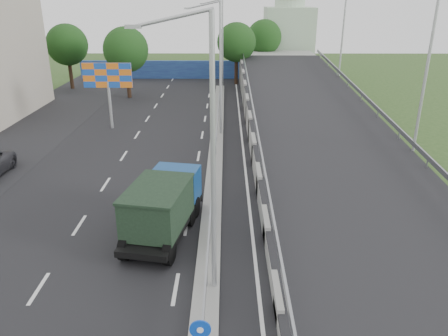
{
  "coord_description": "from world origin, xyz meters",
  "views": [
    {
      "loc": [
        0.74,
        -7.93,
        10.58
      ],
      "look_at": [
        0.64,
        13.23,
        2.2
      ],
      "focal_mm": 35.0,
      "sensor_mm": 36.0,
      "label": 1
    }
  ],
  "objects_px": {
    "lamp_post_far": "(221,39)",
    "lamp_post_near": "(207,147)",
    "lamp_post_mid": "(218,63)",
    "billboard": "(108,79)",
    "dump_truck": "(164,204)",
    "church": "(288,33)"
  },
  "relations": [
    {
      "from": "lamp_post_far",
      "to": "lamp_post_near",
      "type": "bearing_deg",
      "value": -90.0
    },
    {
      "from": "lamp_post_mid",
      "to": "lamp_post_far",
      "type": "height_order",
      "value": "same"
    },
    {
      "from": "lamp_post_mid",
      "to": "billboard",
      "type": "relative_size",
      "value": 1.83
    },
    {
      "from": "dump_truck",
      "to": "lamp_post_near",
      "type": "bearing_deg",
      "value": -51.83
    },
    {
      "from": "lamp_post_near",
      "to": "billboard",
      "type": "bearing_deg",
      "value": 112.49
    },
    {
      "from": "billboard",
      "to": "dump_truck",
      "type": "height_order",
      "value": "billboard"
    },
    {
      "from": "lamp_post_far",
      "to": "dump_truck",
      "type": "height_order",
      "value": "lamp_post_far"
    },
    {
      "from": "lamp_post_near",
      "to": "billboard",
      "type": "distance_m",
      "value": 23.87
    },
    {
      "from": "lamp_post_far",
      "to": "billboard",
      "type": "relative_size",
      "value": 1.83
    },
    {
      "from": "lamp_post_near",
      "to": "lamp_post_mid",
      "type": "distance_m",
      "value": 20.0
    },
    {
      "from": "lamp_post_mid",
      "to": "billboard",
      "type": "bearing_deg",
      "value": 167.62
    },
    {
      "from": "lamp_post_far",
      "to": "lamp_post_mid",
      "type": "bearing_deg",
      "value": -90.0
    },
    {
      "from": "lamp_post_near",
      "to": "lamp_post_far",
      "type": "relative_size",
      "value": 1.0
    },
    {
      "from": "lamp_post_near",
      "to": "lamp_post_far",
      "type": "xyz_separation_m",
      "value": [
        0.0,
        40.0,
        0.0
      ]
    },
    {
      "from": "church",
      "to": "billboard",
      "type": "bearing_deg",
      "value": -120.7
    },
    {
      "from": "lamp_post_near",
      "to": "billboard",
      "type": "height_order",
      "value": "lamp_post_near"
    },
    {
      "from": "lamp_post_far",
      "to": "dump_truck",
      "type": "bearing_deg",
      "value": -93.65
    },
    {
      "from": "lamp_post_near",
      "to": "lamp_post_mid",
      "type": "height_order",
      "value": "same"
    },
    {
      "from": "lamp_post_mid",
      "to": "church",
      "type": "bearing_deg",
      "value": 73.78
    },
    {
      "from": "dump_truck",
      "to": "billboard",
      "type": "bearing_deg",
      "value": 121.59
    },
    {
      "from": "lamp_post_mid",
      "to": "lamp_post_near",
      "type": "bearing_deg",
      "value": -90.0
    },
    {
      "from": "lamp_post_mid",
      "to": "church",
      "type": "xyz_separation_m",
      "value": [
        9.89,
        34.0,
        -0.5
      ]
    }
  ]
}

